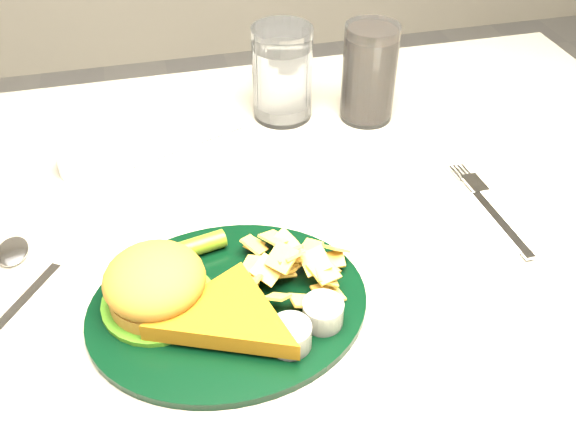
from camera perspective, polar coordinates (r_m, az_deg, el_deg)
The scene contains 8 objects.
table at distance 1.01m, azimuth -2.35°, elevation -17.42°, with size 1.20×0.80×0.75m, color #9C988D, non-canonical shape.
dinner_plate at distance 0.62m, azimuth -5.46°, elevation -6.25°, with size 0.28×0.23×0.06m, color black, non-canonical shape.
water_glass at distance 0.90m, azimuth -0.52°, elevation 12.56°, with size 0.08×0.08×0.13m, color white.
cola_glass at distance 0.90m, azimuth 7.23°, elevation 12.48°, with size 0.07×0.07×0.14m, color black.
fork_napkin at distance 0.77m, azimuth 18.15°, elevation -0.25°, with size 0.12×0.15×0.01m, color white, non-canonical shape.
spoon at distance 0.69m, azimuth -22.78°, elevation -7.12°, with size 0.04×0.16×0.01m, color white, non-canonical shape.
ramekin at distance 0.85m, azimuth -18.24°, elevation 4.62°, with size 0.05×0.05×0.03m, color silver.
wrapped_straw at distance 0.87m, azimuth -8.62°, elevation 6.34°, with size 0.17×0.06×0.01m, color silver, non-canonical shape.
Camera 1 is at (-0.09, -0.54, 1.23)m, focal length 40.00 mm.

